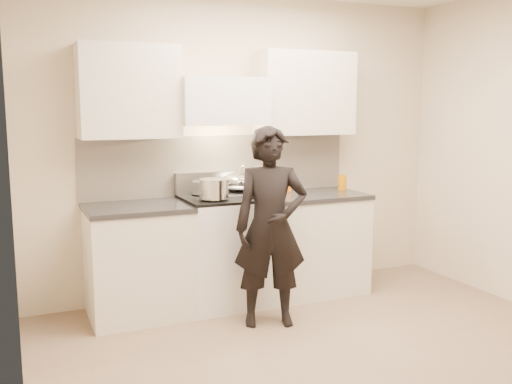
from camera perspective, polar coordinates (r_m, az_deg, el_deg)
ground_plane at (r=4.06m, az=8.84°, el=-16.41°), size 4.00×4.00×0.00m
room_shell at (r=3.97m, az=5.78°, el=6.94°), size 4.04×3.54×2.70m
stove at (r=4.98m, az=-2.85°, el=-5.77°), size 0.76×0.65×0.96m
counter_right at (r=5.33m, az=5.56°, el=-5.01°), size 0.92×0.67×0.92m
counter_left at (r=4.78m, az=-11.69°, el=-6.75°), size 0.82×0.67×0.92m
wok at (r=5.06m, az=-1.80°, el=1.05°), size 0.32×0.40×0.26m
stock_pot at (r=4.68m, az=-4.23°, el=0.34°), size 0.33×0.31×0.16m
utensil_crock at (r=5.25m, az=1.30°, el=0.87°), size 0.10×0.10×0.28m
spice_jar at (r=5.34m, az=3.34°, el=0.59°), size 0.04×0.04×0.10m
oil_glass at (r=5.48m, az=8.62°, el=0.96°), size 0.08×0.08×0.14m
person at (r=4.42m, az=1.48°, el=-3.53°), size 0.65×0.52×1.56m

